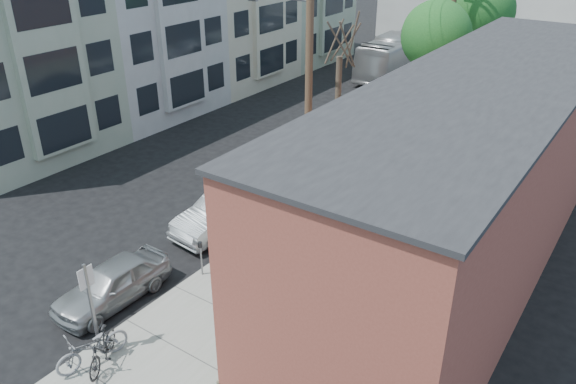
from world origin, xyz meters
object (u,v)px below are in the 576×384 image
Objects in this scene: car_2 at (308,158)px; utility_pole_near at (308,78)px; tree_leafy_mid at (436,36)px; parked_bike_a at (102,349)px; sign_post at (90,300)px; parked_bike_b at (92,348)px; car_0 at (112,283)px; car_3 at (373,120)px; car_1 at (227,211)px; tree_leafy_far at (476,11)px; parking_meter_far at (352,153)px; car_4 at (417,93)px; patio_chair_a at (297,311)px; patio_chair_b at (237,358)px; cyclist at (312,225)px; bus at (402,53)px; tree_bare at (337,128)px; parking_meter_near at (201,253)px; patron_green at (237,318)px; patron_grey at (310,268)px.

utility_pole_near is at bearing -55.50° from car_2.
tree_leafy_mid reaches higher than parked_bike_a.
sign_post is at bearing 122.55° from parked_bike_a.
parked_bike_b reaches higher than parked_bike_a.
utility_pole_near reaches higher than car_0.
utility_pole_near is 10.27m from car_3.
sign_post is 0.48× the size of car_3.
car_0 is 5.46m from car_1.
tree_leafy_mid is 6.29m from tree_leafy_far.
sign_post is at bearing 139.87° from parked_bike_b.
parking_meter_far is at bearing 84.39° from car_1.
sign_post is 10.92m from utility_pole_near.
car_4 is (-2.10, 25.64, 0.18)m from parked_bike_a.
utility_pole_near is 11.63m from parked_bike_a.
parked_bike_a is at bearing -88.73° from car_4.
car_4 is at bearing 98.60° from patio_chair_a.
car_2 reaches higher than car_1.
tree_leafy_mid is at bearing 114.90° from patio_chair_b.
parked_bike_b is (-1.69, -8.10, -0.39)m from cyclist.
car_4 reaches higher than car_3.
cyclist is 0.17× the size of bus.
bus is (-4.09, 12.60, 0.69)m from car_3.
car_4 reaches higher than parking_meter_far.
tree_bare reaches higher than car_1.
tree_bare is 0.54× the size of bus.
parked_bike_b is at bearing -133.80° from patio_chair_b.
parking_meter_far is 14.86m from parked_bike_b.
car_3 is at bearing 94.58° from sign_post.
tree_bare is 8.03m from car_3.
parked_bike_b is 19.86m from car_3.
utility_pole_near is (0.14, 6.07, 4.43)m from parking_meter_near.
car_4 is (-2.00, 3.30, -4.22)m from tree_leafy_mid.
car_0 is at bearing 130.88° from sign_post.
parking_meter_far is 6.05m from utility_pole_near.
patron_green is at bearing 96.45° from cyclist.
car_4 is at bearing 87.59° from car_3.
cyclist is at bearing 12.97° from car_1.
patron_green is at bearing 20.55° from parked_bike_a.
parked_bike_a is at bearing -133.14° from patio_chair_a.
patron_grey is at bearing 37.51° from car_0.
cyclist reaches higher than patio_chair_b.
car_4 is (-3.55, 17.66, -0.21)m from cyclist.
utility_pole_near is 2.88m from tree_bare.
patio_chair_b is at bearing -42.13° from car_1.
patron_grey reaches higher than cyclist.
utility_pole_near is at bearing -82.44° from car_3.
tree_bare is at bearing 75.67° from utility_pole_near.
patio_chair_b is (3.63, 1.52, -1.24)m from sign_post.
tree_leafy_mid reaches higher than patio_chair_b.
cyclist is (-1.85, 3.69, 0.47)m from patio_chair_a.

